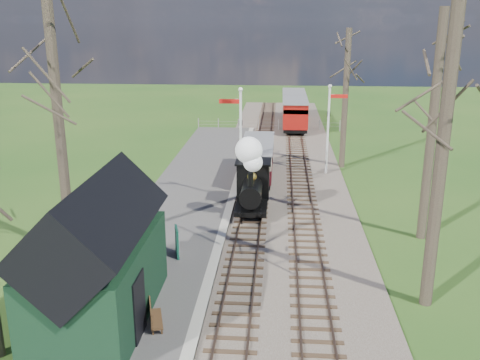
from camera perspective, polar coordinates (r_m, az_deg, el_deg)
The scene contains 18 objects.
distant_hills at distance 79.64m, azimuth 4.17°, elevation -2.12°, with size 114.40×48.00×22.02m.
ballast_bed at distance 34.33m, azimuth 4.14°, elevation 0.75°, with size 8.00×60.00×0.10m, color brown.
track_near at distance 34.34m, azimuth 1.97°, elevation 0.88°, with size 1.60×60.00×0.15m.
track_far at distance 34.34m, azimuth 6.31°, elevation 0.78°, with size 1.60×60.00×0.15m.
platform at distance 27.14m, azimuth -6.17°, elevation -3.58°, with size 5.00×44.00×0.20m, color #474442.
coping_strip at distance 26.83m, azimuth -1.33°, elevation -3.72°, with size 0.40×44.00×0.21m, color #B2AD9E.
station_shed at distance 17.57m, azimuth -14.87°, elevation -8.09°, with size 3.25×6.30×4.78m.
semaphore_near at distance 27.72m, azimuth -0.08°, elevation 4.54°, with size 1.22×0.24×6.22m.
semaphore_far at distance 33.71m, azimuth 9.52°, elevation 6.04°, with size 1.22×0.24×5.72m.
bare_trees at distance 21.54m, azimuth 4.31°, elevation 5.25°, with size 15.51×22.39×12.00m.
fence_line at distance 47.86m, azimuth 3.06°, elevation 5.96°, with size 12.60×0.08×1.00m.
locomotive at distance 26.55m, azimuth 1.28°, elevation 0.16°, with size 1.64×3.82×4.10m.
coach at distance 32.52m, azimuth 1.88°, elevation 2.35°, with size 1.91×6.56×2.01m.
red_carriage_a at distance 47.19m, azimuth 5.88°, elevation 7.01°, with size 2.19×5.41×2.30m.
red_carriage_b at distance 52.61m, azimuth 5.74°, elevation 8.02°, with size 2.19×5.41×2.30m.
sign_board at distance 22.01m, azimuth -6.72°, elevation -6.56°, with size 0.32×0.83×1.23m.
bench at distance 17.57m, azimuth -9.23°, elevation -14.11°, with size 0.70×1.31×0.72m.
person at distance 17.62m, azimuth -11.17°, elevation -12.47°, with size 0.56×0.37×1.55m, color #1B2130.
Camera 1 is at (1.32, -11.01, 9.48)m, focal length 40.00 mm.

